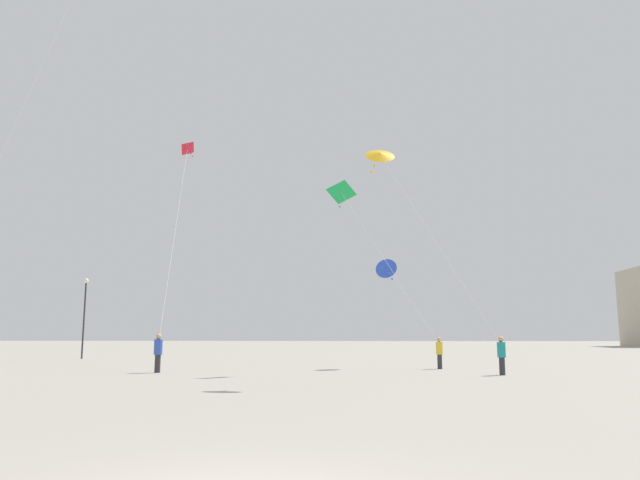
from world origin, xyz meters
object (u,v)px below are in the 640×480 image
(person_in_blue, at_px, (158,351))
(kite_crimson_delta, at_px, (187,152))
(person_in_teal, at_px, (502,354))
(kite_amber_diamond, at_px, (381,156))
(kite_cobalt_diamond, at_px, (386,268))
(lamppost_east, at_px, (85,306))
(kite_emerald_delta, at_px, (342,195))
(person_in_yellow, at_px, (439,352))

(person_in_blue, bearing_deg, kite_crimson_delta, 61.98)
(person_in_teal, distance_m, kite_amber_diamond, 10.28)
(kite_cobalt_diamond, distance_m, lamppost_east, 23.63)
(kite_crimson_delta, distance_m, kite_emerald_delta, 18.38)
(person_in_blue, distance_m, person_in_yellow, 13.97)
(kite_crimson_delta, bearing_deg, lamppost_east, 171.39)
(kite_cobalt_diamond, height_order, kite_crimson_delta, kite_crimson_delta)
(kite_crimson_delta, height_order, kite_emerald_delta, kite_crimson_delta)
(person_in_teal, bearing_deg, kite_emerald_delta, -44.37)
(kite_amber_diamond, bearing_deg, person_in_blue, 154.54)
(kite_emerald_delta, bearing_deg, kite_amber_diamond, -75.05)
(person_in_teal, relative_size, kite_cobalt_diamond, 0.36)
(person_in_teal, relative_size, kite_amber_diamond, 0.21)
(person_in_teal, xyz_separation_m, person_in_yellow, (-2.05, 4.53, -0.04))
(kite_cobalt_diamond, relative_size, kite_amber_diamond, 0.58)
(kite_cobalt_diamond, relative_size, kite_crimson_delta, 0.30)
(kite_cobalt_diamond, relative_size, kite_emerald_delta, 0.59)
(lamppost_east, bearing_deg, kite_cobalt_diamond, -25.07)
(person_in_yellow, xyz_separation_m, kite_cobalt_diamond, (-2.56, 1.46, 4.47))
(person_in_yellow, distance_m, lamppost_east, 26.69)
(kite_emerald_delta, bearing_deg, kite_cobalt_diamond, 59.33)
(person_in_teal, height_order, person_in_blue, person_in_blue)
(person_in_teal, bearing_deg, kite_cobalt_diamond, -80.28)
(person_in_blue, bearing_deg, kite_emerald_delta, -32.13)
(person_in_blue, xyz_separation_m, person_in_yellow, (13.48, 3.66, -0.10))
(kite_amber_diamond, bearing_deg, kite_cobalt_diamond, 85.88)
(person_in_teal, xyz_separation_m, kite_crimson_delta, (-18.50, 14.85, 14.03))
(person_in_teal, bearing_deg, lamppost_east, -59.47)
(person_in_teal, xyz_separation_m, kite_amber_diamond, (-5.33, -3.99, 7.83))
(person_in_teal, bearing_deg, kite_amber_diamond, 8.98)
(kite_crimson_delta, xyz_separation_m, lamppost_east, (-7.47, 1.13, -11.13))
(kite_cobalt_diamond, height_order, lamppost_east, kite_cobalt_diamond)
(person_in_teal, height_order, kite_cobalt_diamond, kite_cobalt_diamond)
(lamppost_east, bearing_deg, kite_amber_diamond, -44.06)
(person_in_teal, relative_size, lamppost_east, 0.29)
(kite_emerald_delta, xyz_separation_m, lamppost_east, (-19.03, 13.93, -4.77))
(person_in_blue, bearing_deg, kite_cobalt_diamond, -14.89)
(kite_cobalt_diamond, xyz_separation_m, kite_amber_diamond, (-0.72, -9.98, 3.40))
(kite_cobalt_diamond, relative_size, lamppost_east, 0.79)
(person_in_yellow, distance_m, kite_amber_diamond, 12.05)
(person_in_yellow, relative_size, kite_amber_diamond, 0.20)
(person_in_teal, bearing_deg, person_in_yellow, -93.54)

